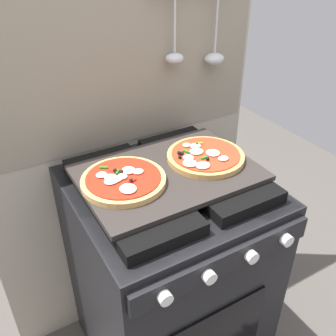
{
  "coord_description": "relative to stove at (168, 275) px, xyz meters",
  "views": [
    {
      "loc": [
        -0.5,
        -0.85,
        1.55
      ],
      "look_at": [
        0.0,
        0.0,
        0.93
      ],
      "focal_mm": 40.46,
      "sensor_mm": 36.0,
      "label": 1
    }
  ],
  "objects": [
    {
      "name": "pizza_right",
      "position": [
        0.14,
        -0.0,
        0.48
      ],
      "size": [
        0.25,
        0.25,
        0.03
      ],
      "color": "tan",
      "rests_on": "baking_tray"
    },
    {
      "name": "kitchen_backsplash",
      "position": [
        0.0,
        0.34,
        0.34
      ],
      "size": [
        1.1,
        0.09,
        1.55
      ],
      "color": "#B2A893",
      "rests_on": "ground_plane"
    },
    {
      "name": "pizza_left",
      "position": [
        -0.15,
        0.01,
        0.48
      ],
      "size": [
        0.25,
        0.25,
        0.03
      ],
      "color": "tan",
      "rests_on": "baking_tray"
    },
    {
      "name": "stove",
      "position": [
        0.0,
        0.0,
        0.0
      ],
      "size": [
        0.6,
        0.64,
        0.9
      ],
      "color": "black",
      "rests_on": "ground_plane"
    },
    {
      "name": "baking_tray",
      "position": [
        0.0,
        0.0,
        0.46
      ],
      "size": [
        0.54,
        0.38,
        0.02
      ],
      "primitive_type": "cube",
      "color": "#2D2826",
      "rests_on": "stove"
    }
  ]
}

